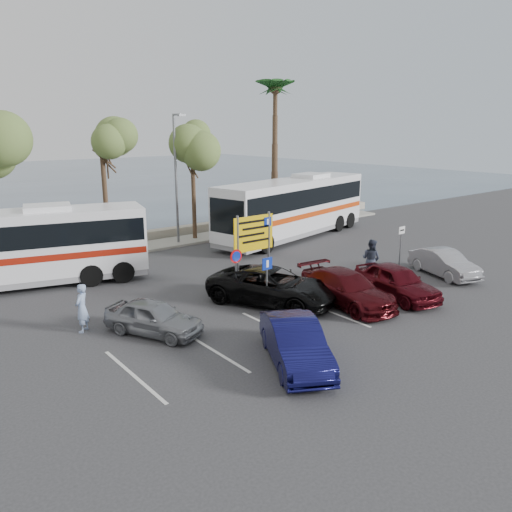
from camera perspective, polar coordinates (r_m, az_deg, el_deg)
ground at (r=20.39m, az=3.11°, el=-6.67°), size 120.00×120.00×0.00m
kerb_strip at (r=31.74m, az=-13.90°, el=0.81°), size 44.00×2.40×0.15m
seawall at (r=33.48m, az=-15.37°, el=1.81°), size 48.00×0.80×0.60m
tree_mid at (r=30.31m, az=-17.30°, el=12.55°), size 3.20×3.20×8.00m
tree_right at (r=33.02m, az=-7.31°, el=12.33°), size 3.20×3.20×7.40m
palm_tree at (r=37.21m, az=2.22°, el=18.37°), size 4.80×4.80×11.20m
street_lamp_right at (r=31.94m, az=-9.09°, el=9.38°), size 0.45×1.15×8.01m
direction_sign at (r=22.66m, az=-0.27°, el=1.94°), size 2.20×0.12×3.60m
sign_no_stop at (r=21.30m, az=-2.30°, el=-1.26°), size 0.60×0.08×2.35m
sign_parking at (r=20.36m, az=1.27°, el=-2.31°), size 0.50×0.07×2.25m
sign_taxi at (r=28.04m, az=16.23°, el=1.70°), size 0.50×0.07×2.20m
lane_markings at (r=19.00m, az=2.53°, el=-8.29°), size 12.02×4.20×0.01m
coach_bus_left at (r=25.77m, az=-26.44°, el=0.47°), size 12.60×5.70×3.85m
coach_bus_right at (r=34.11m, az=4.34°, el=5.36°), size 13.85×5.72×4.22m
car_silver_a at (r=18.70m, az=-11.64°, el=-6.87°), size 3.01×4.02×1.28m
car_blue at (r=16.11m, az=4.50°, el=-9.87°), size 3.43×4.58×1.44m
car_maroon at (r=21.59m, az=10.33°, el=-3.67°), size 2.56×5.11×1.42m
car_red at (r=22.94m, az=15.76°, el=-2.82°), size 2.57×4.62×1.49m
suv_black at (r=21.36m, az=1.85°, el=-3.46°), size 4.66×6.13×1.55m
car_silver_b at (r=27.05m, az=20.71°, el=-0.76°), size 2.62×4.31×1.34m
pedestrian_near at (r=19.50m, az=-19.29°, el=-5.64°), size 0.79×0.78×1.83m
pedestrian_far at (r=25.43m, az=13.00°, el=-0.34°), size 0.90×1.08×2.01m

